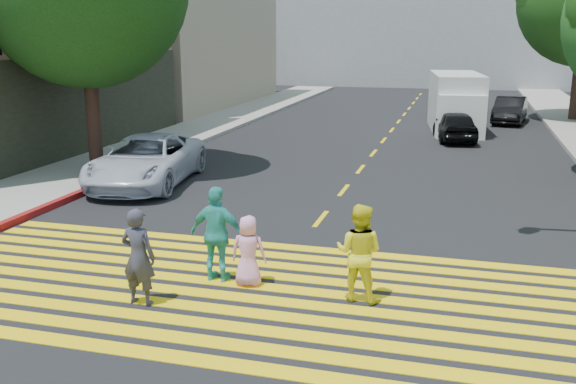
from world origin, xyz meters
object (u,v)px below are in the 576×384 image
at_px(pedestrian_woman, 359,252).
at_px(pedestrian_child, 248,251).
at_px(white_van, 456,104).
at_px(dark_car_near, 455,126).
at_px(dark_car_parked, 510,110).
at_px(silver_car, 465,101).
at_px(pedestrian_man, 138,257).
at_px(white_sedan, 146,160).
at_px(pedestrian_extra, 217,234).

height_order(pedestrian_woman, pedestrian_child, pedestrian_woman).
xyz_separation_m(pedestrian_child, white_van, (3.13, 19.91, 0.58)).
distance_m(dark_car_near, dark_car_parked, 6.71).
bearing_deg(white_van, dark_car_parked, 46.50).
bearing_deg(pedestrian_child, pedestrian_woman, 173.47).
distance_m(dark_car_near, silver_car, 10.29).
xyz_separation_m(pedestrian_man, dark_car_near, (4.66, 18.42, -0.20)).
bearing_deg(white_sedan, pedestrian_man, -70.43).
bearing_deg(silver_car, pedestrian_woman, 87.61).
bearing_deg(dark_car_near, dark_car_parked, -121.66).
distance_m(pedestrian_child, white_sedan, 8.56).
height_order(pedestrian_extra, white_van, white_van).
xyz_separation_m(dark_car_parked, white_van, (-2.55, -3.49, 0.58)).
relative_size(pedestrian_woman, pedestrian_child, 1.30).
xyz_separation_m(pedestrian_man, pedestrian_woman, (3.47, 1.15, 0.01)).
distance_m(pedestrian_man, white_van, 21.66).
bearing_deg(dark_car_near, silver_car, -101.47).
bearing_deg(dark_car_near, pedestrian_extra, 67.66).
relative_size(pedestrian_extra, dark_car_near, 0.48).
xyz_separation_m(white_sedan, white_van, (8.57, 13.31, 0.50)).
distance_m(white_sedan, dark_car_parked, 20.15).
xyz_separation_m(pedestrian_man, white_sedan, (-3.97, 7.85, -0.10)).
relative_size(silver_car, white_van, 0.77).
bearing_deg(pedestrian_woman, pedestrian_man, 26.34).
xyz_separation_m(pedestrian_woman, dark_car_parked, (3.69, 23.50, -0.19)).
xyz_separation_m(pedestrian_woman, white_sedan, (-7.43, 6.70, -0.11)).
distance_m(dark_car_parked, white_van, 4.36).
distance_m(pedestrian_extra, dark_car_parked, 24.18).
height_order(silver_car, dark_car_parked, dark_car_parked).
relative_size(dark_car_near, white_van, 0.65).
xyz_separation_m(pedestrian_child, pedestrian_extra, (-0.60, 0.06, 0.24)).
height_order(pedestrian_man, white_sedan, pedestrian_man).
relative_size(pedestrian_man, pedestrian_extra, 0.94).
relative_size(pedestrian_woman, dark_car_parked, 0.43).
xyz_separation_m(white_sedan, dark_car_near, (8.63, 10.57, -0.09)).
bearing_deg(silver_car, white_sedan, 67.54).
bearing_deg(silver_car, dark_car_parked, 119.22).
xyz_separation_m(pedestrian_woman, pedestrian_child, (-1.99, 0.10, -0.19)).
distance_m(pedestrian_man, pedestrian_child, 1.94).
distance_m(pedestrian_woman, silver_car, 27.59).
xyz_separation_m(pedestrian_woman, dark_car_near, (1.20, 17.26, -0.21)).
height_order(dark_car_near, white_van, white_van).
relative_size(white_sedan, dark_car_parked, 1.33).
distance_m(pedestrian_woman, dark_car_parked, 23.79).
bearing_deg(pedestrian_child, silver_car, -100.94).
bearing_deg(white_sedan, white_van, 49.99).
relative_size(pedestrian_woman, white_van, 0.29).
xyz_separation_m(pedestrian_man, silver_car, (4.95, 28.71, -0.20)).
bearing_deg(pedestrian_man, pedestrian_woman, -157.81).
bearing_deg(pedestrian_extra, pedestrian_man, 59.71).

